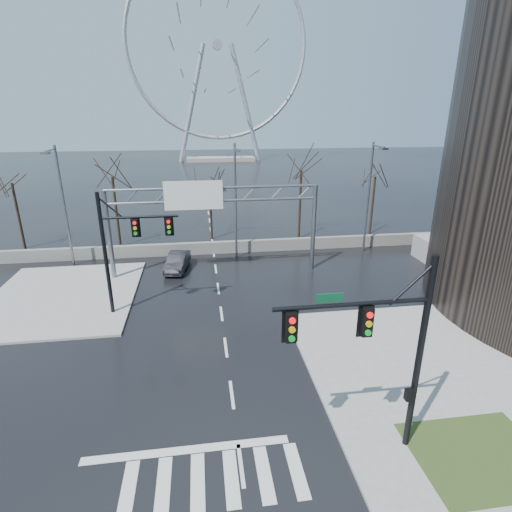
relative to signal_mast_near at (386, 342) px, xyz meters
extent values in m
plane|color=black|center=(-5.14, 4.04, -4.87)|extent=(260.00, 260.00, 0.00)
cube|color=gray|center=(4.86, 6.04, -4.80)|extent=(12.00, 10.00, 0.15)
cube|color=gray|center=(-16.14, 16.04, -4.80)|extent=(10.00, 12.00, 0.15)
cube|color=#2D431B|center=(3.86, -0.96, -4.72)|extent=(5.00, 4.00, 0.02)
cube|color=slate|center=(-5.14, 24.04, -4.32)|extent=(52.00, 0.50, 1.10)
cylinder|color=black|center=(1.36, 0.04, -0.87)|extent=(0.24, 0.24, 8.00)
cylinder|color=black|center=(-1.34, 0.04, 1.53)|extent=(5.40, 0.16, 0.16)
cube|color=black|center=(-0.84, -0.11, 0.93)|extent=(0.35, 0.28, 1.05)
cube|color=black|center=(-3.44, -0.11, 0.93)|extent=(0.35, 0.28, 1.05)
cylinder|color=black|center=(-12.14, 13.04, -0.87)|extent=(0.24, 0.24, 8.00)
cylinder|color=black|center=(-9.84, 13.04, 1.53)|extent=(4.60, 0.16, 0.16)
cube|color=black|center=(-10.14, 12.89, 0.93)|extent=(0.35, 0.28, 1.05)
cube|color=black|center=(-8.14, 12.89, 0.93)|extent=(0.35, 0.28, 1.05)
cylinder|color=slate|center=(-13.14, 19.04, -1.37)|extent=(0.36, 0.36, 7.00)
cylinder|color=slate|center=(2.86, 19.04, -1.37)|extent=(0.36, 0.36, 7.00)
cylinder|color=slate|center=(-5.14, 19.04, 2.13)|extent=(16.00, 0.20, 0.20)
cylinder|color=slate|center=(-5.14, 19.04, 1.13)|extent=(16.00, 0.20, 0.20)
cube|color=#094524|center=(-6.64, 18.89, 1.63)|extent=(4.20, 0.10, 2.00)
cube|color=silver|center=(-6.64, 18.83, 1.63)|extent=(4.40, 0.02, 2.20)
cylinder|color=slate|center=(-17.14, 22.54, 0.13)|extent=(0.20, 0.20, 10.00)
cylinder|color=slate|center=(-17.14, 21.44, 4.83)|extent=(0.12, 2.20, 0.12)
cube|color=slate|center=(-17.14, 20.44, 4.73)|extent=(0.50, 0.70, 0.18)
cylinder|color=slate|center=(-3.14, 22.54, 0.13)|extent=(0.20, 0.20, 10.00)
cylinder|color=slate|center=(-3.14, 21.44, 4.83)|extent=(0.12, 2.20, 0.12)
cube|color=slate|center=(-3.14, 20.44, 4.73)|extent=(0.50, 0.70, 0.18)
cylinder|color=slate|center=(8.86, 22.54, 0.13)|extent=(0.20, 0.20, 10.00)
cylinder|color=slate|center=(8.86, 21.44, 4.83)|extent=(0.12, 2.20, 0.12)
cube|color=slate|center=(8.86, 20.44, 4.73)|extent=(0.50, 0.70, 0.18)
cylinder|color=black|center=(-23.14, 28.04, -1.72)|extent=(0.24, 0.24, 6.30)
cylinder|color=black|center=(-14.14, 27.54, -1.50)|extent=(0.24, 0.24, 6.75)
cylinder|color=black|center=(-5.14, 28.54, -1.95)|extent=(0.24, 0.24, 5.85)
cylinder|color=black|center=(3.86, 27.54, -1.36)|extent=(0.24, 0.24, 7.02)
cylinder|color=black|center=(11.86, 28.04, -1.81)|extent=(0.24, 0.24, 6.12)
cube|color=gray|center=(-0.14, 99.04, -4.37)|extent=(18.00, 6.00, 1.00)
torus|color=#B2B2B7|center=(-0.14, 99.04, 23.13)|extent=(45.00, 1.00, 45.00)
cylinder|color=#B2B2B7|center=(-0.14, 99.04, 23.13)|extent=(2.40, 1.50, 2.40)
cylinder|color=#B2B2B7|center=(-7.14, 99.04, 9.13)|extent=(8.28, 1.20, 28.82)
cylinder|color=#B2B2B7|center=(6.86, 99.04, 9.13)|extent=(8.28, 1.20, 28.82)
imported|color=black|center=(-8.28, 20.35, -4.17)|extent=(2.18, 4.45, 1.40)
camera|label=1|loc=(-6.18, -11.25, 7.52)|focal=28.00mm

